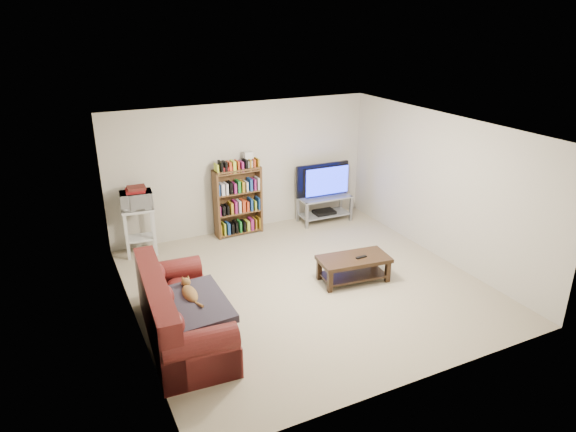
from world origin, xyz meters
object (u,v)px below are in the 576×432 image
coffee_table (354,264)px  bookshelf (238,201)px  tv_stand (324,204)px  sofa (178,317)px

coffee_table → bookshelf: (-0.93, 2.48, 0.38)m
bookshelf → coffee_table: bearing=-71.0°
coffee_table → tv_stand: 2.47m
sofa → bookshelf: (1.88, 2.83, 0.34)m
tv_stand → bookshelf: bearing=176.6°
sofa → tv_stand: bearing=40.1°
coffee_table → bookshelf: bearing=117.4°
sofa → tv_stand: 4.51m
bookshelf → sofa: bearing=-125.3°
tv_stand → bookshelf: size_ratio=0.83×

